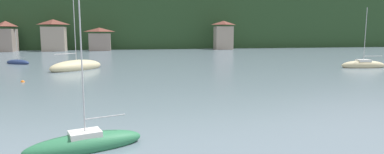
{
  "coord_description": "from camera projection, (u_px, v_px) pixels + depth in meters",
  "views": [
    {
      "loc": [
        -6.12,
        22.08,
        5.0
      ],
      "look_at": [
        0.0,
        50.38,
        1.05
      ],
      "focal_mm": 29.98,
      "sensor_mm": 36.0,
      "label": 1
    }
  ],
  "objects": [
    {
      "name": "wooded_hillside",
      "position": [
        148.0,
        23.0,
        126.73
      ],
      "size": [
        352.0,
        44.09,
        56.56
      ],
      "color": "#264223",
      "rests_on": "ground_plane"
    },
    {
      "name": "sailboat_far_0",
      "position": [
        76.0,
        67.0,
        44.22
      ],
      "size": [
        7.64,
        7.57,
        12.71
      ],
      "rotation": [
        0.0,
        0.0,
        0.78
      ],
      "color": "#CCBC8E",
      "rests_on": "ground_plane"
    },
    {
      "name": "shore_building_central",
      "position": [
        100.0,
        40.0,
        92.99
      ],
      "size": [
        6.31,
        3.5,
        6.67
      ],
      "color": "gray",
      "rests_on": "ground_plane"
    },
    {
      "name": "mooring_buoy_near",
      "position": [
        23.0,
        82.0,
        33.13
      ],
      "size": [
        0.39,
        0.39,
        0.39
      ],
      "primitive_type": "sphere",
      "color": "orange",
      "rests_on": "ground_plane"
    },
    {
      "name": "sailboat_near_8",
      "position": [
        86.0,
        143.0,
        13.89
      ],
      "size": [
        5.18,
        2.81,
        7.72
      ],
      "rotation": [
        0.0,
        0.0,
        3.44
      ],
      "color": "#2D754C",
      "rests_on": "ground_plane"
    },
    {
      "name": "shore_building_eastcentral",
      "position": [
        223.0,
        36.0,
        100.8
      ],
      "size": [
        5.82,
        3.71,
        8.93
      ],
      "color": "gray",
      "rests_on": "ground_plane"
    },
    {
      "name": "sailboat_far_10",
      "position": [
        363.0,
        65.0,
        47.07
      ],
      "size": [
        6.8,
        2.65,
        9.12
      ],
      "rotation": [
        0.0,
        0.0,
        3.01
      ],
      "color": "#CCBC8E",
      "rests_on": "ground_plane"
    },
    {
      "name": "sailboat_far_7",
      "position": [
        18.0,
        63.0,
        52.88
      ],
      "size": [
        4.85,
        4.07,
        5.96
      ],
      "rotation": [
        0.0,
        0.0,
        2.53
      ],
      "color": "navy",
      "rests_on": "ground_plane"
    },
    {
      "name": "shore_building_westcentral",
      "position": [
        54.0,
        36.0,
        90.63
      ],
      "size": [
        6.48,
        4.39,
        8.95
      ],
      "color": "gray",
      "rests_on": "ground_plane"
    },
    {
      "name": "shore_building_west",
      "position": [
        6.0,
        37.0,
        88.85
      ],
      "size": [
        4.61,
        6.15,
        8.45
      ],
      "color": "gray",
      "rests_on": "ground_plane"
    }
  ]
}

